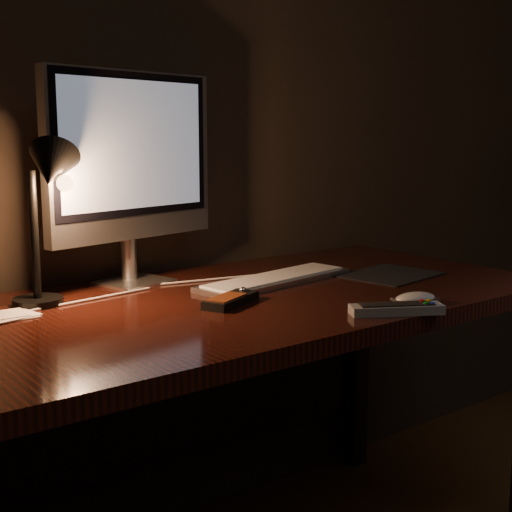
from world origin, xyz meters
TOP-DOWN VIEW (x-y plane):
  - desk at (0.00, 1.93)m, footprint 1.60×0.75m
  - monitor at (-0.10, 2.13)m, footprint 0.49×0.18m
  - keyboard at (0.19, 1.93)m, footprint 0.47×0.20m
  - mousepad at (0.49, 1.81)m, footprint 0.28×0.24m
  - mouse at (0.29, 1.55)m, footprint 0.11×0.07m
  - media_remote at (-0.04, 1.80)m, footprint 0.17×0.12m
  - tv_remote at (0.19, 1.52)m, footprint 0.19×0.14m
  - papers at (-0.48, 1.99)m, footprint 0.14×0.10m
  - desk_lamp at (-0.35, 2.02)m, footprint 0.18×0.19m
  - cable at (-0.10, 2.02)m, footprint 0.63×0.04m

SIDE VIEW (x-z plane):
  - desk at x=0.00m, z-range 0.25..1.00m
  - mousepad at x=0.49m, z-range 0.75..0.75m
  - cable at x=-0.10m, z-range 0.75..0.76m
  - papers at x=-0.48m, z-range 0.75..0.76m
  - keyboard at x=0.19m, z-range 0.75..0.77m
  - mouse at x=0.29m, z-range 0.75..0.77m
  - media_remote at x=-0.04m, z-range 0.75..0.78m
  - tv_remote at x=0.19m, z-range 0.75..0.77m
  - desk_lamp at x=-0.35m, z-range 0.81..1.18m
  - monitor at x=-0.10m, z-range 0.80..1.32m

